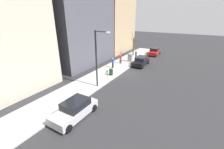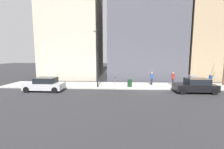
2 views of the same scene
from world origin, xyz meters
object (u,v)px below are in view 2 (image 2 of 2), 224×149
parked_car_silver (45,84)px  pedestrian_near_meter (210,80)px  office_tower_left (209,33)px  streetlamp (97,55)px  trash_bin (130,83)px  pedestrian_midblock (173,78)px  pedestrian_far_corner (152,78)px  parked_car_black (195,86)px  utility_box (192,81)px  office_tower_right (73,6)px  office_block_center (142,33)px  parking_meter (115,81)px

parked_car_silver → pedestrian_near_meter: 19.11m
parked_car_silver → office_tower_left: (11.82, -23.91, 7.12)m
streetlamp → trash_bin: streetlamp is taller
pedestrian_midblock → pedestrian_far_corner: same height
parked_car_silver → pedestrian_midblock: bearing=-76.6°
parked_car_silver → office_tower_left: size_ratio=0.27×
parked_car_black → pedestrian_midblock: size_ratio=2.53×
trash_bin → utility_box: bearing=-86.9°
parked_car_black → trash_bin: parked_car_black is taller
parked_car_silver → office_tower_right: 16.49m
trash_bin → office_tower_left: size_ratio=0.06×
parked_car_black → office_tower_left: bearing=-33.0°
pedestrian_far_corner → office_tower_left: (8.37, -11.49, 6.77)m
parked_car_black → parked_car_silver: bearing=90.3°
parked_car_black → pedestrian_far_corner: bearing=49.3°
parked_car_black → pedestrian_near_meter: bearing=-53.3°
parked_car_silver → office_block_center: (12.71, -12.42, 7.26)m
utility_box → trash_bin: bearing=93.1°
streetlamp → office_block_center: bearing=-31.0°
pedestrian_near_meter → parking_meter: bearing=-87.3°
pedestrian_near_meter → office_tower_right: 24.12m
streetlamp → trash_bin: (0.62, -3.88, -3.42)m
streetlamp → office_tower_left: 21.36m
streetlamp → trash_bin: size_ratio=7.22×
trash_bin → pedestrian_far_corner: 3.26m
utility_box → pedestrian_near_meter: size_ratio=0.86×
streetlamp → parking_meter: bearing=-85.4°
streetlamp → office_tower_right: size_ratio=0.26×
utility_box → trash_bin: utility_box is taller
parked_car_silver → pedestrian_far_corner: (3.45, -12.42, 0.35)m
office_tower_left → streetlamp: bearing=119.6°
utility_box → pedestrian_far_corner: size_ratio=0.86×
parking_meter → pedestrian_midblock: (1.81, -7.38, 0.11)m
utility_box → pedestrian_midblock: (0.96, 1.92, 0.24)m
pedestrian_far_corner → parking_meter: bearing=-38.3°
utility_box → pedestrian_far_corner: bearing=77.9°
parking_meter → utility_box: size_ratio=0.94×
pedestrian_midblock → parked_car_silver: bearing=113.4°
streetlamp → pedestrian_midblock: size_ratio=3.92×
pedestrian_far_corner → office_block_center: (9.26, 0.01, 6.91)m
parked_car_silver → office_tower_left: bearing=-63.1°
pedestrian_midblock → pedestrian_far_corner: (0.02, 2.69, 0.00)m
streetlamp → pedestrian_far_corner: (2.00, -6.78, -2.93)m
utility_box → streetlamp: bearing=95.1°
utility_box → pedestrian_near_meter: bearing=-100.1°
utility_box → office_tower_left: office_tower_left is taller
parked_car_silver → office_tower_left: 27.61m
parked_car_silver → trash_bin: (2.07, -9.52, -0.14)m
parked_car_silver → pedestrian_midblock: 15.50m
parked_car_black → parking_meter: (1.50, 8.58, 0.24)m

